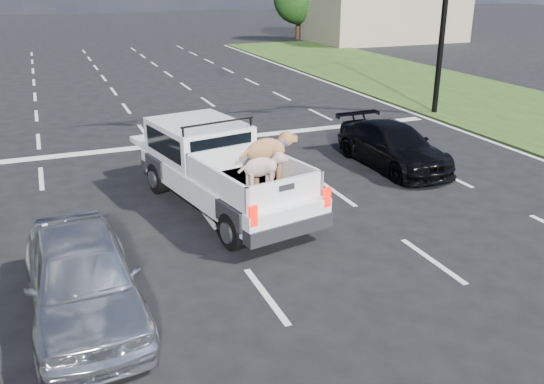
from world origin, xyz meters
The scene contains 6 objects.
ground centered at (0.00, 0.00, 0.00)m, with size 160.00×160.00×0.00m, color black.
road_markings centered at (0.00, 6.56, 0.01)m, with size 17.75×60.00×0.01m.
building_right centered at (22.00, 34.00, 1.80)m, with size 12.00×7.00×3.60m, color tan.
pickup_truck centered at (-1.22, 4.27, 0.98)m, with size 3.04×5.84×2.08m.
silver_sedan centered at (-4.71, 0.48, 0.72)m, with size 1.69×4.21×1.43m, color silver.
black_coupe centered at (4.28, 5.36, 0.62)m, with size 1.73×4.25×1.23m, color black.
Camera 1 is at (-4.91, -8.15, 5.27)m, focal length 38.00 mm.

